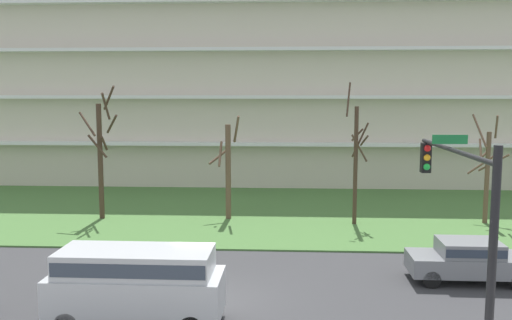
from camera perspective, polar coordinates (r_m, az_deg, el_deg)
The scene contains 10 objects.
ground at distance 19.10m, azimuth -4.05°, elevation -14.57°, with size 160.00×160.00×0.00m, color #38383A.
grass_lawn_strip at distance 32.46m, azimuth -0.96°, elevation -5.44°, with size 80.00×16.00×0.08m, color #477238.
apartment_building at distance 45.69m, azimuth 0.27°, elevation 8.79°, with size 52.77×12.93×16.94m.
tree_far_left at distance 31.18m, azimuth -15.96°, elevation 0.71°, with size 2.18×2.18×7.46m.
tree_left at distance 30.15m, azimuth -2.98°, elevation -0.88°, with size 1.82×1.59×5.84m.
tree_center at distance 29.24m, azimuth 10.42°, elevation 0.05°, with size 1.30×1.30×7.61m.
tree_right at distance 31.59m, azimuth 23.04°, elevation -0.99°, with size 2.01×2.00×5.94m.
sedan_gray_near_left at distance 22.13m, azimuth 21.40°, elevation -9.62°, with size 4.42×1.84×1.57m.
van_silver_center_left at distance 17.19m, azimuth -12.43°, elevation -12.25°, with size 5.21×2.04×2.36m.
traffic_signal_mast at distance 14.07m, azimuth 20.69°, elevation -5.21°, with size 0.90×5.93×5.98m.
Camera 1 is at (2.27, -17.62, 7.00)m, focal length 38.15 mm.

